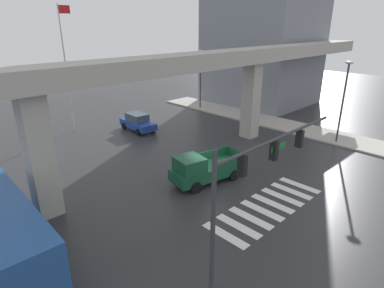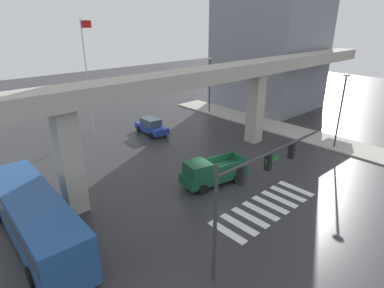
# 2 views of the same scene
# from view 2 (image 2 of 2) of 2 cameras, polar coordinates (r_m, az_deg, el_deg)

# --- Properties ---
(ground_plane) EXTENTS (120.00, 120.00, 0.00)m
(ground_plane) POSITION_cam_2_polar(r_m,az_deg,el_deg) (24.88, 4.04, -6.94)
(ground_plane) COLOR #2D2D30
(crosswalk_stripes) EXTENTS (8.25, 2.80, 0.01)m
(crosswalk_stripes) POSITION_cam_2_polar(r_m,az_deg,el_deg) (22.34, 13.04, -11.10)
(crosswalk_stripes) COLOR silver
(crosswalk_stripes) RESTS_ON ground
(elevated_overpass) EXTENTS (57.26, 2.45, 8.17)m
(elevated_overpass) POSITION_cam_2_polar(r_m,az_deg,el_deg) (24.92, -1.55, 10.49)
(elevated_overpass) COLOR #ADA89E
(elevated_overpass) RESTS_ON ground
(sidewalk_east) EXTENTS (4.00, 36.00, 0.15)m
(sidewalk_east) POSITION_cam_2_polar(r_m,az_deg,el_deg) (37.20, 18.00, 2.05)
(sidewalk_east) COLOR #ADA89E
(sidewalk_east) RESTS_ON ground
(pickup_truck) EXTENTS (5.36, 2.79, 2.08)m
(pickup_truck) POSITION_cam_2_polar(r_m,az_deg,el_deg) (24.19, 3.34, -5.16)
(pickup_truck) COLOR #14472D
(pickup_truck) RESTS_ON ground
(city_bus) EXTENTS (2.99, 10.86, 2.99)m
(city_bus) POSITION_cam_2_polar(r_m,az_deg,el_deg) (19.91, -26.43, -11.59)
(city_bus) COLOR #234C8C
(city_bus) RESTS_ON ground
(sedan_blue) EXTENTS (2.11, 4.37, 1.72)m
(sedan_blue) POSITION_cam_2_polar(r_m,az_deg,el_deg) (35.23, -7.34, 3.22)
(sedan_blue) COLOR #1E3899
(sedan_blue) RESTS_ON ground
(traffic_signal_mast) EXTENTS (8.69, 0.32, 6.20)m
(traffic_signal_mast) POSITION_cam_2_polar(r_m,az_deg,el_deg) (15.91, 10.98, -6.19)
(traffic_signal_mast) COLOR #38383D
(traffic_signal_mast) RESTS_ON ground
(street_lamp_near_corner) EXTENTS (0.44, 0.70, 7.24)m
(street_lamp_near_corner) POSITION_cam_2_polar(r_m,az_deg,el_deg) (32.87, 25.34, 6.69)
(street_lamp_near_corner) COLOR #38383D
(street_lamp_near_corner) RESTS_ON ground
(street_lamp_mid_block) EXTENTS (0.44, 0.70, 7.24)m
(street_lamp_mid_block) POSITION_cam_2_polar(r_m,az_deg,el_deg) (37.29, 12.08, 9.85)
(street_lamp_mid_block) COLOR #38383D
(street_lamp_mid_block) RESTS_ON ground
(street_lamp_far_north) EXTENTS (0.44, 0.70, 7.24)m
(street_lamp_far_north) POSITION_cam_2_polar(r_m,az_deg,el_deg) (42.36, 3.21, 11.66)
(street_lamp_far_north) COLOR #38383D
(street_lamp_far_north) RESTS_ON ground
(flagpole) EXTENTS (1.16, 0.12, 11.86)m
(flagpole) POSITION_cam_2_polar(r_m,az_deg,el_deg) (35.46, -18.34, 12.28)
(flagpole) COLOR silver
(flagpole) RESTS_ON ground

